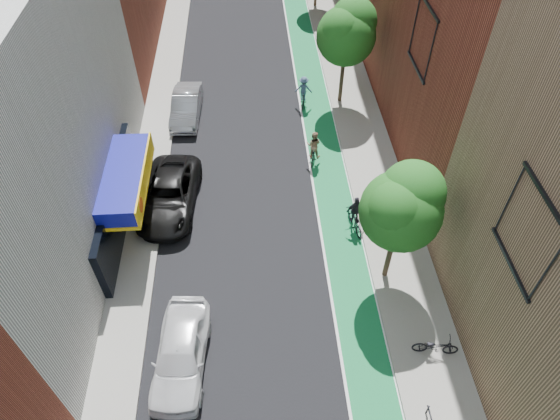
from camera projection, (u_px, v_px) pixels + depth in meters
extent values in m
cube|color=#136F38|center=(312.00, 86.00, 33.98)|extent=(2.00, 68.00, 0.01)
cube|color=gray|center=(164.00, 90.00, 33.47)|extent=(2.00, 68.00, 0.15)
cube|color=gray|center=(348.00, 84.00, 34.04)|extent=(3.00, 68.00, 0.15)
cylinder|color=#332619|center=(390.00, 254.00, 21.88)|extent=(0.24, 0.24, 3.30)
sphere|color=#1F5316|center=(401.00, 211.00, 19.90)|extent=(3.36, 3.36, 3.36)
sphere|color=#1F5316|center=(412.00, 193.00, 19.60)|extent=(2.64, 2.64, 2.64)
sphere|color=#1F5316|center=(397.00, 209.00, 19.33)|extent=(2.40, 2.40, 2.40)
cylinder|color=#332619|center=(342.00, 79.00, 31.42)|extent=(0.24, 0.24, 3.47)
sphere|color=#1F5316|center=(346.00, 36.00, 29.34)|extent=(3.53, 3.53, 3.53)
sphere|color=#1F5316|center=(353.00, 21.00, 29.01)|extent=(2.77, 2.77, 2.77)
sphere|color=#1F5316|center=(343.00, 30.00, 28.75)|extent=(2.52, 2.52, 2.52)
imported|color=white|center=(181.00, 353.00, 19.52)|extent=(2.36, 5.06, 1.68)
imported|color=black|center=(169.00, 195.00, 25.60)|extent=(3.19, 6.02, 1.61)
imported|color=#989CA0|center=(186.00, 106.00, 31.05)|extent=(1.86, 4.71, 1.53)
imported|color=black|center=(313.00, 156.00, 28.26)|extent=(0.75, 1.52, 0.88)
imported|color=#9E795C|center=(314.00, 145.00, 27.79)|extent=(0.94, 0.81, 1.67)
imported|color=black|center=(355.00, 220.00, 24.79)|extent=(0.97, 2.00, 1.01)
imported|color=black|center=(356.00, 210.00, 24.39)|extent=(1.00, 0.54, 1.62)
imported|color=black|center=(303.00, 99.00, 32.09)|extent=(0.71, 1.60, 0.93)
imported|color=#405774|center=(304.00, 89.00, 31.64)|extent=(1.17, 0.80, 1.66)
imported|color=black|center=(436.00, 346.00, 19.94)|extent=(1.92, 0.91, 0.97)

